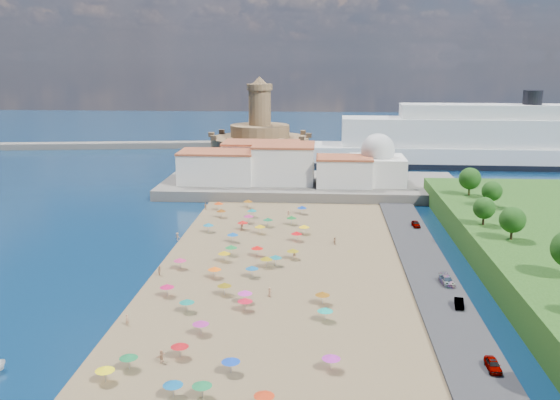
{
  "coord_description": "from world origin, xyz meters",
  "views": [
    {
      "loc": [
        13.57,
        -114.16,
        40.27
      ],
      "look_at": [
        4.0,
        25.0,
        8.0
      ],
      "focal_mm": 40.0,
      "sensor_mm": 36.0,
      "label": 1
    }
  ],
  "objects": [
    {
      "name": "ground",
      "position": [
        0.0,
        0.0,
        0.0
      ],
      "size": [
        700.0,
        700.0,
        0.0
      ],
      "primitive_type": "plane",
      "color": "#071938",
      "rests_on": "ground"
    },
    {
      "name": "terrace",
      "position": [
        10.0,
        73.0,
        1.5
      ],
      "size": [
        90.0,
        36.0,
        3.0
      ],
      "primitive_type": "cube",
      "color": "#59544C",
      "rests_on": "ground"
    },
    {
      "name": "hillside_trees",
      "position": [
        49.72,
        -10.6,
        10.14
      ],
      "size": [
        12.1,
        106.0,
        7.69
      ],
      "color": "#382314",
      "rests_on": "hillside"
    },
    {
      "name": "breakwater",
      "position": [
        -110.0,
        153.0,
        1.3
      ],
      "size": [
        199.03,
        34.77,
        2.6
      ],
      "primitive_type": "cube",
      "rotation": [
        0.0,
        0.0,
        0.14
      ],
      "color": "#59544C",
      "rests_on": "ground"
    },
    {
      "name": "beach_parasols",
      "position": [
        -1.15,
        -9.24,
        2.15
      ],
      "size": [
        31.47,
        116.39,
        2.2
      ],
      "color": "gray",
      "rests_on": "beach"
    },
    {
      "name": "parked_cars",
      "position": [
        36.0,
        -7.82,
        1.4
      ],
      "size": [
        2.53,
        73.55,
        1.42
      ],
      "color": "gray",
      "rests_on": "promenade"
    },
    {
      "name": "waterfront_buildings",
      "position": [
        -3.05,
        73.64,
        7.88
      ],
      "size": [
        57.0,
        29.0,
        11.0
      ],
      "color": "silver",
      "rests_on": "terrace"
    },
    {
      "name": "domed_building",
      "position": [
        30.0,
        71.0,
        8.97
      ],
      "size": [
        16.0,
        16.0,
        15.0
      ],
      "color": "silver",
      "rests_on": "terrace"
    },
    {
      "name": "jetty",
      "position": [
        -12.0,
        108.0,
        1.2
      ],
      "size": [
        18.0,
        70.0,
        2.4
      ],
      "primitive_type": "cube",
      "color": "#59544C",
      "rests_on": "ground"
    },
    {
      "name": "fortress",
      "position": [
        -12.0,
        138.0,
        6.68
      ],
      "size": [
        40.0,
        40.0,
        32.4
      ],
      "color": "olive",
      "rests_on": "ground"
    },
    {
      "name": "cruise_ship",
      "position": [
        72.27,
        119.88,
        8.36
      ],
      "size": [
        129.59,
        20.92,
        28.24
      ],
      "color": "black",
      "rests_on": "ground"
    },
    {
      "name": "beachgoers",
      "position": [
        -3.95,
        -0.4,
        1.14
      ],
      "size": [
        35.98,
        102.4,
        1.87
      ],
      "color": "tan",
      "rests_on": "beach"
    }
  ]
}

